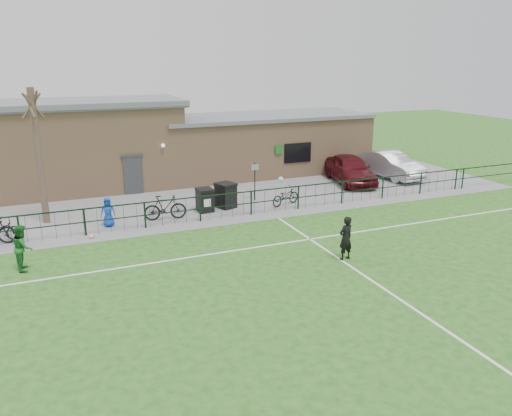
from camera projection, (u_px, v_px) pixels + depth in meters
name	position (u px, v px, depth m)	size (l,w,h in m)	color
ground	(315.00, 287.00, 16.30)	(90.00, 90.00, 0.00)	#235218
paving_strip	(198.00, 190.00, 28.23)	(34.00, 13.00, 0.02)	slate
pitch_line_touch	(233.00, 219.00, 23.19)	(28.00, 0.10, 0.01)	white
pitch_line_mid	(266.00, 246.00, 19.83)	(28.00, 0.10, 0.01)	white
pitch_line_perp	(366.00, 277.00, 17.03)	(0.10, 16.00, 0.01)	white
perimeter_fence	(231.00, 205.00, 23.20)	(28.00, 0.10, 1.20)	black
bare_tree	(39.00, 158.00, 21.77)	(0.30, 0.30, 6.00)	#4C392E
wheelie_bin_left	(226.00, 196.00, 24.71)	(0.77, 0.88, 1.17)	black
wheelie_bin_right	(205.00, 201.00, 24.11)	(0.70, 0.79, 1.05)	black
sign_post	(255.00, 181.00, 25.93)	(0.06, 0.06, 2.00)	black
car_maroon	(350.00, 169.00, 29.59)	(1.97, 4.91, 1.67)	#4A0D13
car_silver	(390.00, 165.00, 30.96)	(1.70, 4.87, 1.60)	#A7A9AE
bicycle_d	(165.00, 207.00, 22.85)	(0.55, 1.93, 1.16)	black
bicycle_e	(285.00, 196.00, 25.16)	(0.62, 1.77, 0.93)	black
spectator_child	(108.00, 212.00, 21.89)	(0.65, 0.42, 1.33)	#1343BA
goalkeeper_kick	(344.00, 236.00, 18.33)	(1.51, 3.74, 2.51)	black
outfield_player	(23.00, 247.00, 17.42)	(0.80, 0.62, 1.65)	#1C6324
ball_ground	(91.00, 236.00, 20.59)	(0.22, 0.22, 0.22)	white
clubhouse	(169.00, 144.00, 29.92)	(24.25, 5.40, 4.96)	tan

